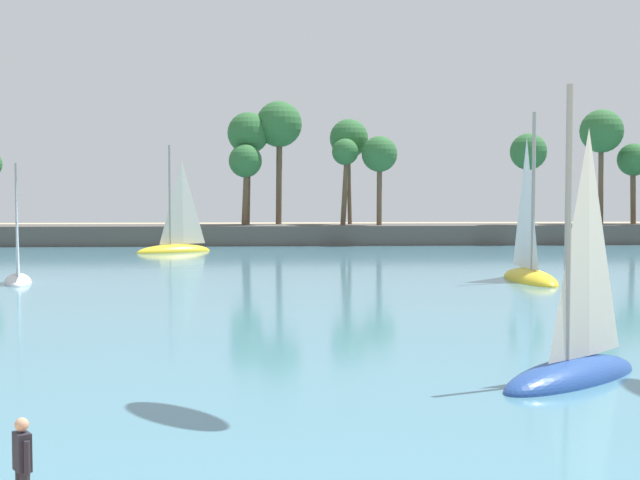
# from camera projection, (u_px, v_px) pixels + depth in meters

# --- Properties ---
(sea) EXTENTS (220.00, 108.12, 0.06)m
(sea) POSITION_uv_depth(u_px,v_px,m) (262.00, 256.00, 69.00)
(sea) COLOR teal
(sea) RESTS_ON ground
(palm_headland) EXTENTS (100.14, 6.66, 13.08)m
(palm_headland) POSITION_uv_depth(u_px,v_px,m) (305.00, 203.00, 83.16)
(palm_headland) COLOR #514C47
(palm_headland) RESTS_ON ground
(person_at_waterline) EXTENTS (0.35, 0.48, 1.67)m
(person_at_waterline) POSITION_uv_depth(u_px,v_px,m) (22.00, 468.00, 13.72)
(person_at_waterline) COLOR #23232D
(person_at_waterline) RESTS_ON ground
(sailboat_near_shore) EXTENTS (2.40, 6.84, 9.78)m
(sailboat_near_shore) POSITION_uv_depth(u_px,v_px,m) (529.00, 265.00, 49.96)
(sailboat_near_shore) COLOR yellow
(sailboat_near_shore) RESTS_ON sea
(sailboat_mid_bay) EXTENTS (6.33, 4.75, 9.04)m
(sailboat_mid_bay) POSITION_uv_depth(u_px,v_px,m) (175.00, 242.00, 72.66)
(sailboat_mid_bay) COLOR yellow
(sailboat_mid_bay) RESTS_ON sea
(sailboat_toward_headland) EXTENTS (5.43, 5.01, 8.25)m
(sailboat_toward_headland) POSITION_uv_depth(u_px,v_px,m) (574.00, 351.00, 24.12)
(sailboat_toward_headland) COLOR #234793
(sailboat_toward_headland) RESTS_ON sea
(sailboat_far_left) EXTENTS (2.64, 4.93, 6.84)m
(sailboat_far_left) POSITION_uv_depth(u_px,v_px,m) (18.00, 271.00, 48.91)
(sailboat_far_left) COLOR white
(sailboat_far_left) RESTS_ON sea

